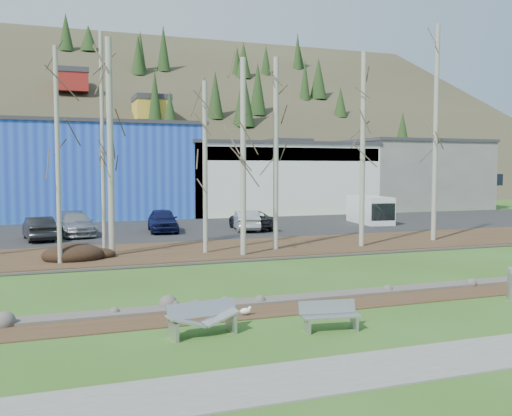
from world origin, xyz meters
name	(u,v)px	position (x,y,z in m)	size (l,w,h in m)	color
ground	(371,320)	(0.00, 0.00, 0.00)	(200.00, 200.00, 0.00)	#304F17
footpath	(452,358)	(0.00, -3.50, 0.02)	(80.00, 2.00, 0.04)	slate
dirt_strip	(336,303)	(0.00, 2.10, 0.01)	(80.00, 1.80, 0.03)	#382616
near_bank_rocks	(322,297)	(0.00, 3.10, 0.00)	(80.00, 0.80, 0.50)	#47423D
river	(277,276)	(0.00, 7.20, 0.00)	(80.00, 8.00, 0.90)	#142131
far_bank_rocks	(244,260)	(0.00, 11.30, 0.00)	(80.00, 0.80, 0.46)	#47423D
far_bank	(225,250)	(0.00, 14.50, 0.07)	(80.00, 7.00, 0.15)	#382616
parking_lot	(181,230)	(0.00, 25.00, 0.07)	(80.00, 14.00, 0.14)	black
building_blue	(80,170)	(-6.00, 39.00, 4.16)	(20.40, 12.24, 8.30)	#2040BC
building_white	(269,178)	(12.00, 38.98, 3.41)	(18.36, 12.24, 6.80)	silver
building_grey	(405,175)	(28.00, 39.00, 3.66)	(14.28, 12.24, 7.30)	slate
hillside	(102,88)	(0.00, 84.00, 17.50)	(160.00, 72.00, 35.00)	#302A1C
bench_intact	(330,316)	(-1.58, -0.50, 0.40)	(1.64, 0.70, 0.79)	#A8AAAD
bench_damaged	(203,318)	(-4.88, 0.27, 0.43)	(1.97, 0.87, 0.85)	#A8AAAD
seagull	(246,311)	(-3.22, 1.67, 0.16)	(0.40, 0.18, 0.28)	gold
dirt_mound	(73,254)	(-7.61, 13.34, 0.42)	(2.78, 1.96, 0.54)	black
birch_1	(103,144)	(-6.11, 14.53, 5.50)	(0.19, 0.19, 10.71)	#B1AFA1
birch_2	(110,148)	(-5.81, 13.94, 5.31)	(0.31, 0.31, 10.32)	#B1AFA1
birch_3	(58,156)	(-8.19, 12.53, 4.89)	(0.20, 0.20, 9.48)	#B1AFA1
birch_4	(243,157)	(0.23, 12.09, 4.87)	(0.27, 0.27, 9.44)	#B1AFA1
birch_5	(205,167)	(-1.30, 13.45, 4.38)	(0.24, 0.24, 8.46)	#B1AFA1
birch_6	(276,154)	(2.44, 13.37, 5.07)	(0.27, 0.27, 9.84)	#B1AFA1
birch_7	(363,150)	(7.23, 12.87, 5.32)	(0.27, 0.27, 10.34)	#B1AFA1
birch_8	(436,133)	(12.53, 13.71, 6.36)	(0.27, 0.27, 12.42)	#B1AFA1
car_1	(39,228)	(-9.21, 21.59, 0.83)	(1.46, 4.18, 1.38)	black
car_2	(75,224)	(-7.11, 23.22, 0.86)	(2.01, 4.95, 1.44)	gray
car_3	(163,220)	(-1.57, 23.46, 0.91)	(1.81, 4.50, 1.53)	#131741
car_4	(246,220)	(3.87, 22.33, 0.82)	(1.44, 4.14, 1.36)	#B9B9BB
car_5	(251,220)	(4.41, 22.85, 0.79)	(2.17, 4.70, 1.31)	#28292B
van_white	(371,210)	(14.43, 23.75, 1.17)	(2.52, 4.90, 2.05)	white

